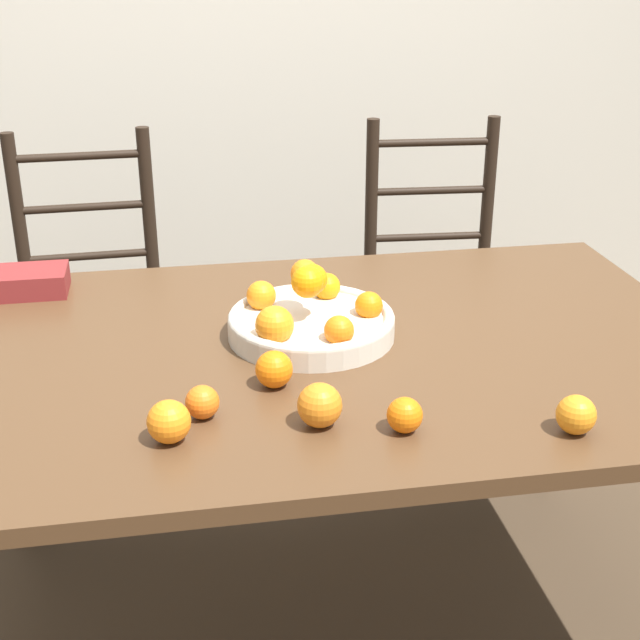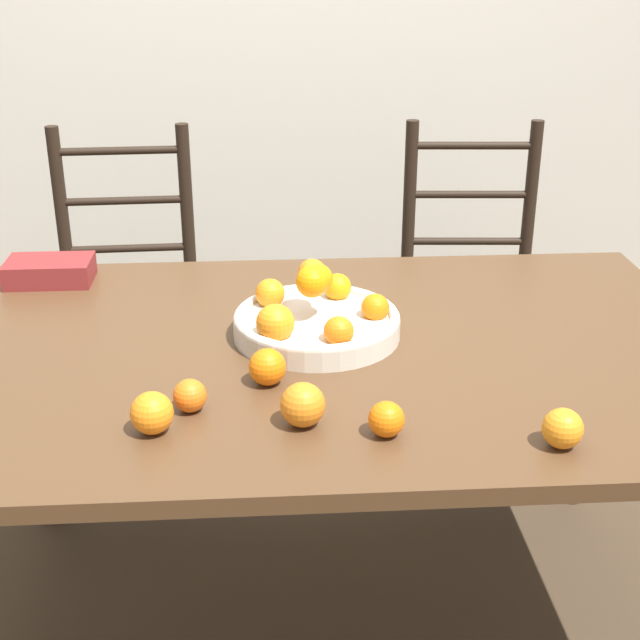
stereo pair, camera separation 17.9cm
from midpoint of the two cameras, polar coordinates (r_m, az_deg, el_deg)
ground_plane at (r=2.30m, az=-1.92°, el=-18.66°), size 12.00×12.00×0.00m
wall_back at (r=3.29m, az=-6.44°, el=19.20°), size 8.00×0.06×2.60m
dining_table at (r=1.92m, az=-2.19°, el=-3.94°), size 1.67×1.08×0.74m
fruit_bowl at (r=1.90m, az=-3.32°, el=0.05°), size 0.36×0.36×0.17m
orange_loose_0 at (r=1.70m, az=-5.97°, el=-3.23°), size 0.07×0.07×0.07m
orange_loose_1 at (r=1.56m, az=-12.94°, el=-6.46°), size 0.08×0.08×0.08m
orange_loose_2 at (r=1.55m, az=2.15°, el=-6.19°), size 0.06×0.06×0.06m
orange_loose_3 at (r=1.62m, az=-10.71°, el=-5.27°), size 0.06×0.06×0.06m
orange_loose_4 at (r=1.57m, az=-3.31°, el=-5.56°), size 0.08×0.08×0.08m
orange_loose_5 at (r=1.58m, az=12.99°, el=-6.02°), size 0.07×0.07×0.07m
chair_left at (r=2.77m, az=-16.14°, el=0.06°), size 0.43×0.41×1.02m
chair_right at (r=2.84m, az=5.61°, el=1.55°), size 0.45×0.43×1.02m
book_stack at (r=2.28m, az=-20.63°, el=2.25°), size 0.21×0.13×0.06m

